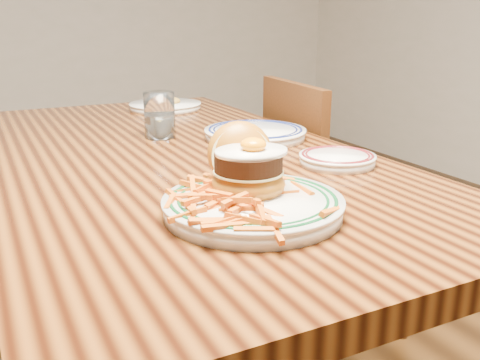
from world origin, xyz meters
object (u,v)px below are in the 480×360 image
main_plate (251,189)px  side_plate (337,158)px  table (172,186)px  chair_right (321,203)px

main_plate → side_plate: bearing=44.9°
table → chair_right: size_ratio=1.84×
main_plate → side_plate: (0.31, 0.17, -0.02)m
table → side_plate: (0.29, -0.28, 0.10)m
table → side_plate: 0.42m
chair_right → main_plate: (-0.61, -0.64, 0.32)m
chair_right → main_plate: 0.94m
table → main_plate: main_plate is taller
table → main_plate: bearing=-92.6°
chair_right → side_plate: (-0.30, -0.46, 0.30)m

